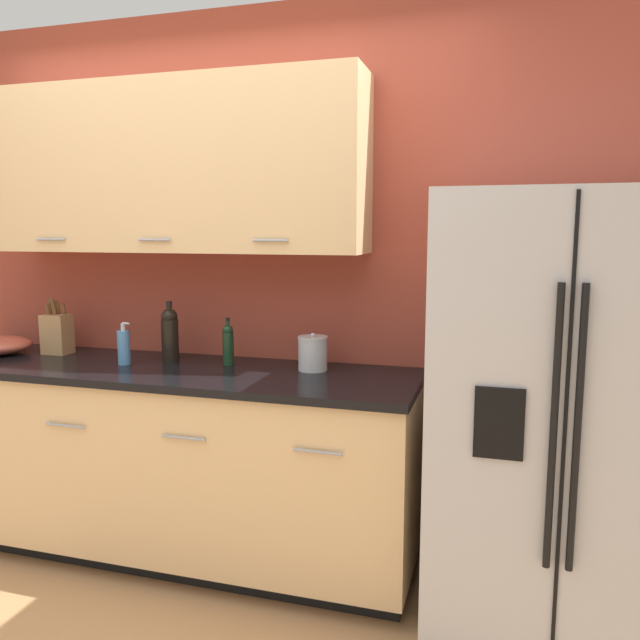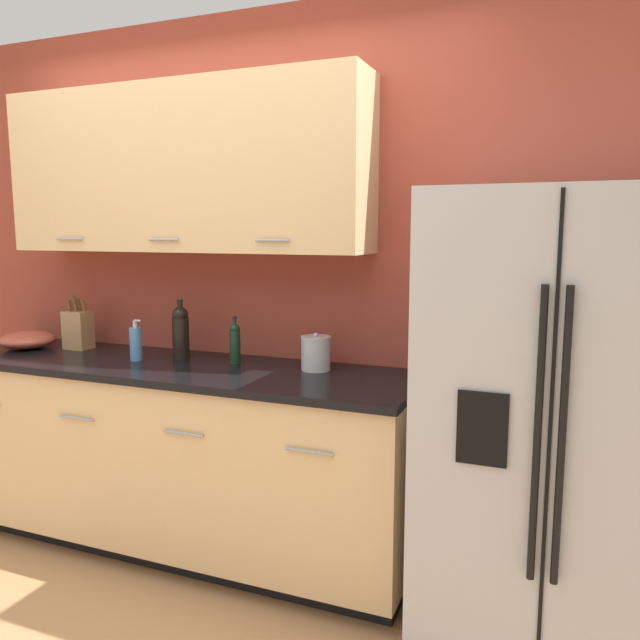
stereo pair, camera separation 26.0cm
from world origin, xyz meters
The scene contains 9 objects.
wall_back centered at (-0.05, 1.34, 1.45)m, with size 10.00×0.39×2.60m.
counter_unit centered at (-0.19, 1.05, 0.47)m, with size 2.43×0.64×0.93m.
refrigerator centered at (1.55, 0.97, 0.85)m, with size 0.90×0.81×1.70m.
knife_block centered at (-0.85, 1.17, 1.04)m, with size 0.13×0.10×0.29m.
wine_bottle centered at (-0.20, 1.16, 1.07)m, with size 0.08×0.08×0.29m.
soap_dispenser centered at (-0.37, 1.04, 1.02)m, with size 0.06×0.06×0.20m.
oil_bottle centered at (0.11, 1.16, 1.03)m, with size 0.05×0.05×0.22m.
steel_canister centered at (0.52, 1.17, 1.01)m, with size 0.14×0.14×0.17m.
mixing_bowl centered at (-1.12, 1.07, 0.98)m, with size 0.29×0.29×0.09m.
Camera 1 is at (1.34, -1.48, 1.56)m, focal length 35.00 mm.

